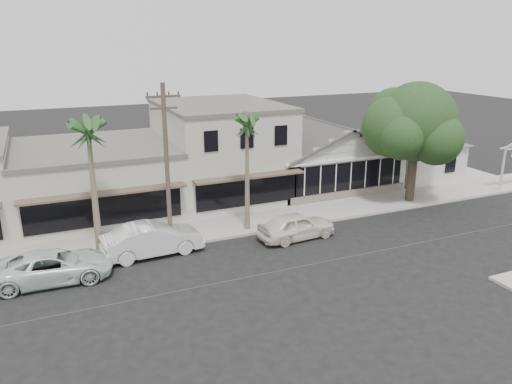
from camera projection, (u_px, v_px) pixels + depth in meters
name	position (u px, v px, depth m)	size (l,w,h in m)	color
ground	(360.00, 255.00, 26.81)	(140.00, 140.00, 0.00)	black
sidewalk_north	(181.00, 233.00, 29.61)	(90.00, 3.50, 0.15)	#9E9991
corner_shop	(322.00, 153.00, 38.88)	(10.40, 8.60, 5.10)	silver
side_cottage	(412.00, 160.00, 41.52)	(6.00, 6.00, 3.00)	silver
row_building_near	(220.00, 151.00, 36.51)	(8.00, 10.00, 6.50)	#B8B1A6
row_building_midnear	(94.00, 180.00, 33.37)	(10.00, 10.00, 4.20)	#B8B5A5
utility_pole	(167.00, 163.00, 26.48)	(1.80, 0.24, 9.00)	brown
car_0	(297.00, 226.00, 28.79)	(1.85, 4.60, 1.57)	white
car_1	(153.00, 239.00, 26.61)	(1.86, 5.32, 1.75)	silver
car_2	(54.00, 266.00, 23.73)	(2.51, 5.44, 1.51)	silver
shade_tree	(413.00, 124.00, 34.13)	(7.60, 6.88, 8.44)	#4A3D2D
palm_east	(247.00, 126.00, 28.29)	(2.39, 2.39, 7.44)	#726651
palm_mid	(88.00, 131.00, 24.86)	(3.31, 3.31, 7.90)	#726651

